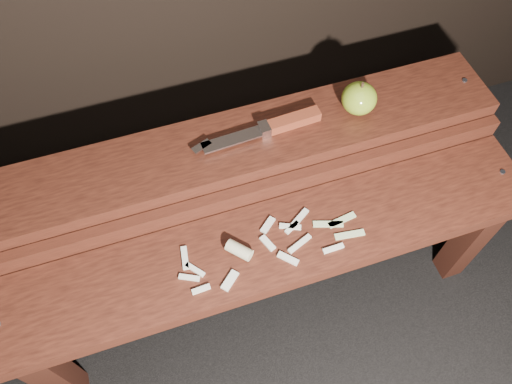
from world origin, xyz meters
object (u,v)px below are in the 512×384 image
object	(u,v)px
apple	(359,98)
bench_rear_tier	(242,164)
bench_front_tier	(273,259)
knife	(278,125)

from	to	relation	value
apple	bench_rear_tier	bearing A→B (deg)	-179.11
bench_rear_tier	apple	xyz separation A→B (m)	(0.28, 0.00, 0.12)
bench_front_tier	bench_rear_tier	bearing A→B (deg)	90.00
knife	bench_front_tier	bearing A→B (deg)	-110.85
bench_front_tier	knife	bearing A→B (deg)	69.15
apple	bench_front_tier	bearing A→B (deg)	-140.31
bench_rear_tier	knife	distance (m)	0.13
bench_rear_tier	knife	xyz separation A→B (m)	(0.09, 0.01, 0.10)
bench_front_tier	knife	distance (m)	0.30
bench_rear_tier	knife	bearing A→B (deg)	4.40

